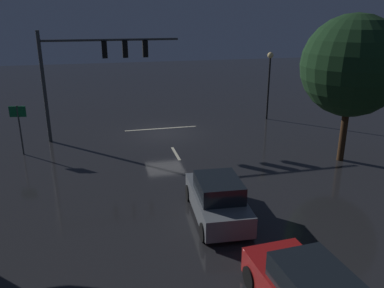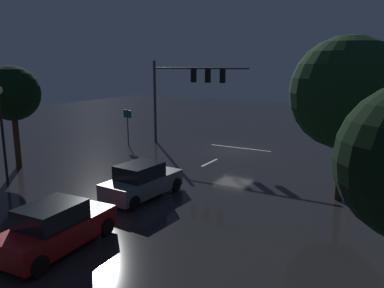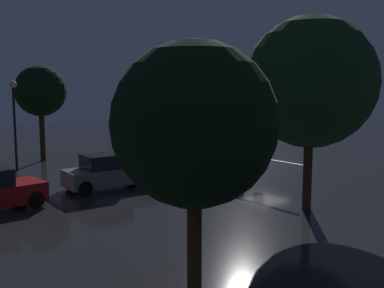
{
  "view_description": "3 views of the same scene",
  "coord_description": "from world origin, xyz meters",
  "px_view_note": "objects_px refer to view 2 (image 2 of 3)",
  "views": [
    {
      "loc": [
        4.01,
        24.48,
        7.67
      ],
      "look_at": [
        -0.27,
        6.86,
        1.5
      ],
      "focal_mm": 36.23,
      "sensor_mm": 36.0,
      "label": 1
    },
    {
      "loc": [
        -11.02,
        25.54,
        6.35
      ],
      "look_at": [
        0.87,
        4.83,
        1.33
      ],
      "focal_mm": 35.15,
      "sensor_mm": 36.0,
      "label": 2
    },
    {
      "loc": [
        -19.5,
        21.83,
        4.94
      ],
      "look_at": [
        0.64,
        5.68,
        1.63
      ],
      "focal_mm": 42.03,
      "sensor_mm": 36.0,
      "label": 3
    }
  ],
  "objects_px": {
    "tree_left_near": "(347,93)",
    "street_lamp_left_kerb": "(359,109)",
    "car_approaching": "(142,181)",
    "car_distant": "(56,228)",
    "route_sign": "(128,119)",
    "tree_right_near": "(12,94)",
    "traffic_signal_assembly": "(186,85)",
    "street_lamp_right_kerb": "(1,117)"
  },
  "relations": [
    {
      "from": "tree_left_near",
      "to": "street_lamp_left_kerb",
      "type": "bearing_deg",
      "value": -87.74
    },
    {
      "from": "car_approaching",
      "to": "car_distant",
      "type": "distance_m",
      "value": 5.82
    },
    {
      "from": "car_approaching",
      "to": "street_lamp_left_kerb",
      "type": "xyz_separation_m",
      "value": [
        -8.07,
        -13.39,
        2.69
      ]
    },
    {
      "from": "tree_left_near",
      "to": "car_approaching",
      "type": "bearing_deg",
      "value": 27.67
    },
    {
      "from": "street_lamp_left_kerb",
      "to": "route_sign",
      "type": "distance_m",
      "value": 17.2
    },
    {
      "from": "car_distant",
      "to": "tree_right_near",
      "type": "bearing_deg",
      "value": -30.26
    },
    {
      "from": "route_sign",
      "to": "car_distant",
      "type": "bearing_deg",
      "value": 121.33
    },
    {
      "from": "traffic_signal_assembly",
      "to": "tree_right_near",
      "type": "height_order",
      "value": "traffic_signal_assembly"
    },
    {
      "from": "car_distant",
      "to": "street_lamp_left_kerb",
      "type": "distance_m",
      "value": 20.73
    },
    {
      "from": "tree_right_near",
      "to": "tree_left_near",
      "type": "bearing_deg",
      "value": -168.32
    },
    {
      "from": "car_approaching",
      "to": "route_sign",
      "type": "relative_size",
      "value": 1.56
    },
    {
      "from": "route_sign",
      "to": "tree_right_near",
      "type": "xyz_separation_m",
      "value": [
        1.6,
        8.9,
        2.57
      ]
    },
    {
      "from": "car_distant",
      "to": "route_sign",
      "type": "height_order",
      "value": "route_sign"
    },
    {
      "from": "car_approaching",
      "to": "tree_left_near",
      "type": "relative_size",
      "value": 0.58
    },
    {
      "from": "traffic_signal_assembly",
      "to": "street_lamp_left_kerb",
      "type": "bearing_deg",
      "value": -171.55
    },
    {
      "from": "tree_right_near",
      "to": "route_sign",
      "type": "bearing_deg",
      "value": -100.22
    },
    {
      "from": "street_lamp_right_kerb",
      "to": "tree_left_near",
      "type": "bearing_deg",
      "value": -158.28
    },
    {
      "from": "street_lamp_right_kerb",
      "to": "route_sign",
      "type": "xyz_separation_m",
      "value": [
        0.95,
        -11.45,
        -1.63
      ]
    },
    {
      "from": "car_distant",
      "to": "street_lamp_right_kerb",
      "type": "relative_size",
      "value": 0.84
    },
    {
      "from": "car_approaching",
      "to": "car_distant",
      "type": "relative_size",
      "value": 1.0
    },
    {
      "from": "street_lamp_right_kerb",
      "to": "car_distant",
      "type": "bearing_deg",
      "value": 155.5
    },
    {
      "from": "car_approaching",
      "to": "route_sign",
      "type": "distance_m",
      "value": 12.86
    },
    {
      "from": "car_approaching",
      "to": "street_lamp_right_kerb",
      "type": "relative_size",
      "value": 0.84
    },
    {
      "from": "car_approaching",
      "to": "tree_left_near",
      "type": "height_order",
      "value": "tree_left_near"
    },
    {
      "from": "car_approaching",
      "to": "tree_left_near",
      "type": "xyz_separation_m",
      "value": [
        -8.42,
        -4.42,
        4.3
      ]
    },
    {
      "from": "street_lamp_left_kerb",
      "to": "street_lamp_right_kerb",
      "type": "relative_size",
      "value": 0.94
    },
    {
      "from": "car_distant",
      "to": "street_lamp_right_kerb",
      "type": "height_order",
      "value": "street_lamp_right_kerb"
    },
    {
      "from": "route_sign",
      "to": "tree_right_near",
      "type": "distance_m",
      "value": 9.4
    },
    {
      "from": "street_lamp_right_kerb",
      "to": "tree_left_near",
      "type": "distance_m",
      "value": 17.37
    },
    {
      "from": "traffic_signal_assembly",
      "to": "street_lamp_left_kerb",
      "type": "height_order",
      "value": "traffic_signal_assembly"
    },
    {
      "from": "car_distant",
      "to": "route_sign",
      "type": "xyz_separation_m",
      "value": [
        9.28,
        -15.25,
        1.26
      ]
    },
    {
      "from": "street_lamp_left_kerb",
      "to": "car_approaching",
      "type": "bearing_deg",
      "value": 58.94
    },
    {
      "from": "route_sign",
      "to": "street_lamp_right_kerb",
      "type": "bearing_deg",
      "value": 94.76
    },
    {
      "from": "traffic_signal_assembly",
      "to": "route_sign",
      "type": "bearing_deg",
      "value": 26.04
    },
    {
      "from": "street_lamp_right_kerb",
      "to": "tree_left_near",
      "type": "height_order",
      "value": "tree_left_near"
    },
    {
      "from": "car_approaching",
      "to": "street_lamp_right_kerb",
      "type": "xyz_separation_m",
      "value": [
        7.66,
        1.99,
        2.89
      ]
    },
    {
      "from": "car_distant",
      "to": "tree_right_near",
      "type": "relative_size",
      "value": 0.7
    },
    {
      "from": "car_approaching",
      "to": "street_lamp_right_kerb",
      "type": "bearing_deg",
      "value": 14.56
    },
    {
      "from": "street_lamp_left_kerb",
      "to": "tree_right_near",
      "type": "distance_m",
      "value": 22.37
    },
    {
      "from": "traffic_signal_assembly",
      "to": "street_lamp_left_kerb",
      "type": "xyz_separation_m",
      "value": [
        -12.41,
        -1.84,
        -1.37
      ]
    },
    {
      "from": "traffic_signal_assembly",
      "to": "car_approaching",
      "type": "distance_m",
      "value": 12.99
    },
    {
      "from": "car_distant",
      "to": "tree_left_near",
      "type": "height_order",
      "value": "tree_left_near"
    }
  ]
}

